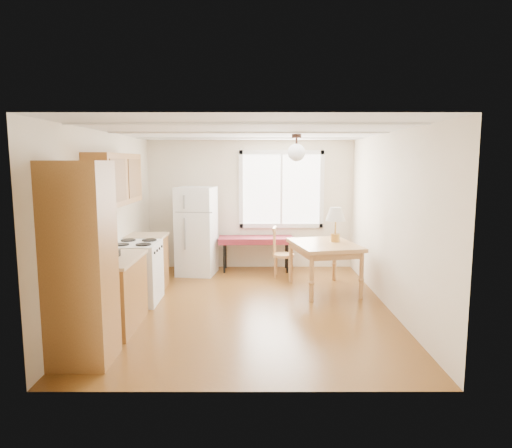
{
  "coord_description": "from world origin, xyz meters",
  "views": [
    {
      "loc": [
        0.09,
        -6.42,
        2.09
      ],
      "look_at": [
        0.1,
        0.42,
        1.15
      ],
      "focal_mm": 32.0,
      "sensor_mm": 36.0,
      "label": 1
    }
  ],
  "objects_px": {
    "refrigerator": "(197,231)",
    "bench": "(256,241)",
    "dining_table": "(324,249)",
    "chair": "(279,249)"
  },
  "relations": [
    {
      "from": "refrigerator",
      "to": "bench",
      "type": "relative_size",
      "value": 1.14
    },
    {
      "from": "dining_table",
      "to": "bench",
      "type": "bearing_deg",
      "value": 117.52
    },
    {
      "from": "refrigerator",
      "to": "bench",
      "type": "xyz_separation_m",
      "value": [
        1.1,
        0.25,
        -0.23
      ]
    },
    {
      "from": "refrigerator",
      "to": "bench",
      "type": "bearing_deg",
      "value": 21.01
    },
    {
      "from": "bench",
      "to": "refrigerator",
      "type": "bearing_deg",
      "value": -168.43
    },
    {
      "from": "refrigerator",
      "to": "dining_table",
      "type": "relative_size",
      "value": 1.15
    },
    {
      "from": "chair",
      "to": "refrigerator",
      "type": "bearing_deg",
      "value": 179.32
    },
    {
      "from": "bench",
      "to": "dining_table",
      "type": "bearing_deg",
      "value": -52.22
    },
    {
      "from": "bench",
      "to": "dining_table",
      "type": "xyz_separation_m",
      "value": [
        1.11,
        -1.36,
        0.09
      ]
    },
    {
      "from": "refrigerator",
      "to": "dining_table",
      "type": "bearing_deg",
      "value": -18.56
    }
  ]
}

